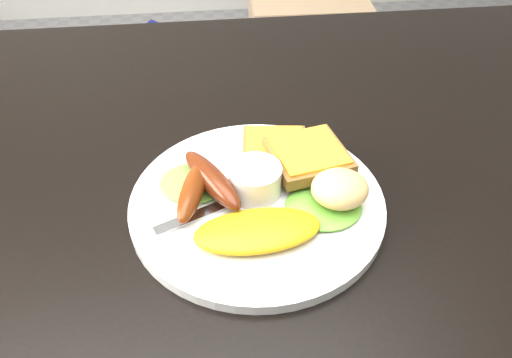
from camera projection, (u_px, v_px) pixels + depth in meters
The scene contains 12 objects.
dining_table at pixel (271, 164), 0.64m from camera, with size 1.20×0.80×0.04m, color black.
plate at pixel (257, 203), 0.55m from camera, with size 0.28×0.28×0.01m, color white.
lettuce_left at pixel (193, 183), 0.56m from camera, with size 0.08×0.07×0.01m, color #52972D.
lettuce_right at pixel (323, 206), 0.53m from camera, with size 0.08×0.07×0.01m, color green.
omelette at pixel (258, 231), 0.50m from camera, with size 0.13×0.06×0.02m, color #D5A009.
sausage_a at pixel (193, 190), 0.53m from camera, with size 0.02×0.10×0.02m, color brown.
sausage_b at pixel (212, 179), 0.54m from camera, with size 0.03×0.11×0.03m, color #5D2F16.
ramekin at pixel (255, 180), 0.54m from camera, with size 0.06×0.06×0.03m, color white.
toast_a at pixel (275, 149), 0.60m from camera, with size 0.08×0.08×0.01m, color olive.
toast_b at pixel (308, 156), 0.57m from camera, with size 0.08×0.08×0.01m, color olive.
potato_salad at pixel (340, 189), 0.52m from camera, with size 0.06×0.06×0.03m, color beige.
fork at pixel (225, 204), 0.54m from camera, with size 0.16×0.01×0.00m, color #ADAFB7.
Camera 1 is at (-0.08, -0.49, 1.14)m, focal length 35.00 mm.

